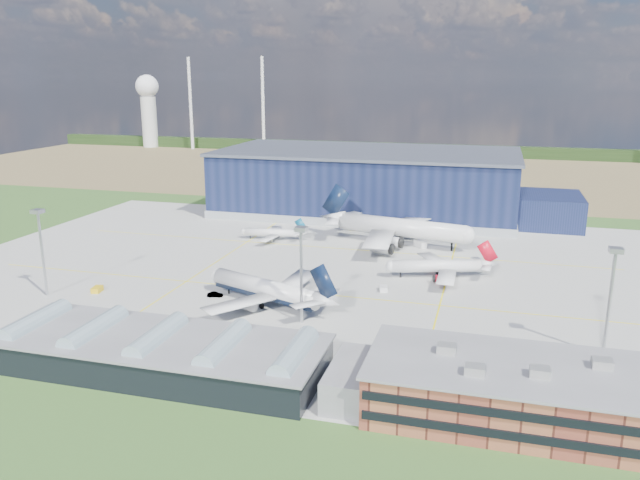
{
  "coord_description": "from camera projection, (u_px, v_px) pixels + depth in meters",
  "views": [
    {
      "loc": [
        50.78,
        -159.37,
        55.59
      ],
      "look_at": [
        1.7,
        15.4,
        7.87
      ],
      "focal_mm": 35.0,
      "sensor_mm": 36.0,
      "label": 1
    }
  ],
  "objects": [
    {
      "name": "gse_van_c",
      "position": [
        523.0,
        368.0,
        119.69
      ],
      "size": [
        5.77,
        4.01,
        2.52
      ],
      "primitive_type": "cube",
      "rotation": [
        0.0,
        0.0,
        1.26
      ],
      "color": "silver",
      "rests_on": "ground"
    },
    {
      "name": "light_mast_center",
      "position": [
        301.0,
        259.0,
        141.33
      ],
      "size": [
        2.6,
        2.6,
        23.0
      ],
      "color": "#A8AAAF",
      "rests_on": "ground"
    },
    {
      "name": "apron",
      "position": [
        310.0,
        270.0,
        185.11
      ],
      "size": [
        220.0,
        160.0,
        0.08
      ],
      "color": "#9C9C97",
      "rests_on": "ground"
    },
    {
      "name": "glass_concourse",
      "position": [
        174.0,
        353.0,
        120.68
      ],
      "size": [
        78.0,
        23.0,
        8.6
      ],
      "color": "black",
      "rests_on": "ground"
    },
    {
      "name": "light_mast_west",
      "position": [
        41.0,
        238.0,
        159.63
      ],
      "size": [
        2.6,
        2.6,
        23.0
      ],
      "color": "#A8AAAF",
      "rests_on": "ground"
    },
    {
      "name": "ground",
      "position": [
        299.0,
        280.0,
        175.8
      ],
      "size": [
        600.0,
        600.0,
        0.0
      ],
      "primitive_type": "plane",
      "color": "#2B4A1C",
      "rests_on": "ground"
    },
    {
      "name": "airliner_red",
      "position": [
        437.0,
        260.0,
        176.5
      ],
      "size": [
        40.43,
        39.96,
        10.64
      ],
      "primitive_type": null,
      "rotation": [
        0.0,
        0.0,
        3.43
      ],
      "color": "silver",
      "rests_on": "ground"
    },
    {
      "name": "gse_tug_c",
      "position": [
        354.0,
        228.0,
        232.88
      ],
      "size": [
        2.72,
        3.82,
        1.54
      ],
      "primitive_type": "cube",
      "rotation": [
        0.0,
        0.0,
        -0.16
      ],
      "color": "gold",
      "rests_on": "ground"
    },
    {
      "name": "horizon_dressing",
      "position": [
        180.0,
        104.0,
        491.24
      ],
      "size": [
        440.2,
        18.0,
        70.0
      ],
      "color": "silver",
      "rests_on": "ground"
    },
    {
      "name": "gse_tug_a",
      "position": [
        97.0,
        289.0,
        165.77
      ],
      "size": [
        2.79,
        3.85,
        1.46
      ],
      "primitive_type": "cube",
      "rotation": [
        0.0,
        0.0,
        0.2
      ],
      "color": "gold",
      "rests_on": "ground"
    },
    {
      "name": "car_a",
      "position": [
        369.0,
        363.0,
        123.23
      ],
      "size": [
        4.02,
        2.45,
        1.28
      ],
      "primitive_type": "imported",
      "rotation": [
        0.0,
        0.0,
        1.3
      ],
      "color": "#99999E",
      "rests_on": "ground"
    },
    {
      "name": "ops_building",
      "position": [
        504.0,
        390.0,
        104.33
      ],
      "size": [
        46.0,
        23.0,
        10.9
      ],
      "color": "brown",
      "rests_on": "ground"
    },
    {
      "name": "gse_van_b",
      "position": [
        420.0,
        244.0,
        209.15
      ],
      "size": [
        4.87,
        5.16,
        2.23
      ],
      "primitive_type": "cube",
      "rotation": [
        0.0,
        0.0,
        0.71
      ],
      "color": "silver",
      "rests_on": "ground"
    },
    {
      "name": "airliner_widebody",
      "position": [
        401.0,
        218.0,
        210.4
      ],
      "size": [
        66.98,
        66.04,
        18.46
      ],
      "primitive_type": null,
      "rotation": [
        0.0,
        0.0,
        -0.21
      ],
      "color": "silver",
      "rests_on": "ground"
    },
    {
      "name": "gse_van_a",
      "position": [
        203.0,
        326.0,
        140.59
      ],
      "size": [
        5.31,
        2.33,
        2.31
      ],
      "primitive_type": "cube",
      "rotation": [
        0.0,
        0.0,
        1.57
      ],
      "color": "silver",
      "rests_on": "ground"
    },
    {
      "name": "treeline",
      "position": [
        423.0,
        150.0,
        454.12
      ],
      "size": [
        600.0,
        8.0,
        8.0
      ],
      "primitive_type": "cube",
      "color": "black",
      "rests_on": "ground"
    },
    {
      "name": "farmland",
      "position": [
        408.0,
        170.0,
        380.65
      ],
      "size": [
        600.0,
        220.0,
        0.01
      ],
      "primitive_type": "cube",
      "color": "olive",
      "rests_on": "ground"
    },
    {
      "name": "light_mast_east",
      "position": [
        612.0,
        284.0,
        124.33
      ],
      "size": [
        2.6,
        2.6,
        23.0
      ],
      "color": "#A8AAAF",
      "rests_on": "ground"
    },
    {
      "name": "hangar",
      "position": [
        374.0,
        185.0,
        260.39
      ],
      "size": [
        145.0,
        62.0,
        26.1
      ],
      "color": "#101938",
      "rests_on": "ground"
    },
    {
      "name": "airliner_regional",
      "position": [
        271.0,
        229.0,
        218.06
      ],
      "size": [
        26.9,
        26.43,
        7.95
      ],
      "primitive_type": null,
      "rotation": [
        0.0,
        0.0,
        3.25
      ],
      "color": "silver",
      "rests_on": "ground"
    },
    {
      "name": "airliner_navy",
      "position": [
        265.0,
        279.0,
        155.25
      ],
      "size": [
        52.93,
        52.41,
        13.45
      ],
      "primitive_type": null,
      "rotation": [
        0.0,
        0.0,
        2.78
      ],
      "color": "silver",
      "rests_on": "ground"
    },
    {
      "name": "gse_cart_a",
      "position": [
        384.0,
        289.0,
        166.41
      ],
      "size": [
        2.72,
        3.51,
        1.35
      ],
      "primitive_type": "cube",
      "rotation": [
        0.0,
        0.0,
        0.22
      ],
      "color": "silver",
      "rests_on": "ground"
    },
    {
      "name": "car_b",
      "position": [
        215.0,
        295.0,
        161.94
      ],
      "size": [
        4.27,
        2.36,
        1.33
      ],
      "primitive_type": "imported",
      "rotation": [
        0.0,
        0.0,
        1.82
      ],
      "color": "#99999E",
      "rests_on": "ground"
    }
  ]
}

